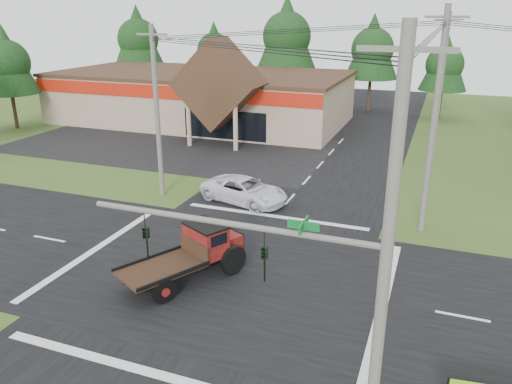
% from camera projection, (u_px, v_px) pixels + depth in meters
% --- Properties ---
extents(ground, '(120.00, 120.00, 0.00)m').
position_uv_depth(ground, '(226.00, 272.00, 22.58)').
color(ground, '#374A1A').
rests_on(ground, ground).
extents(road_ns, '(12.00, 120.00, 0.02)m').
position_uv_depth(road_ns, '(226.00, 272.00, 22.57)').
color(road_ns, black).
rests_on(road_ns, ground).
extents(road_ew, '(120.00, 12.00, 0.02)m').
position_uv_depth(road_ew, '(226.00, 272.00, 22.57)').
color(road_ew, black).
rests_on(road_ew, ground).
extents(parking_apron, '(28.00, 14.00, 0.02)m').
position_uv_depth(parking_apron, '(167.00, 146.00, 43.93)').
color(parking_apron, black).
rests_on(parking_apron, ground).
extents(cvs_building, '(30.40, 18.20, 9.19)m').
position_uv_depth(cvs_building, '(202.00, 96.00, 52.86)').
color(cvs_building, '#A0846D').
rests_on(cvs_building, ground).
extents(traffic_signal_mast, '(8.12, 0.24, 7.00)m').
position_uv_depth(traffic_signal_mast, '(313.00, 294.00, 12.55)').
color(traffic_signal_mast, '#595651').
rests_on(traffic_signal_mast, ground).
extents(utility_pole_nr, '(2.00, 0.30, 11.00)m').
position_uv_depth(utility_pole_nr, '(386.00, 262.00, 11.58)').
color(utility_pole_nr, '#595651').
rests_on(utility_pole_nr, ground).
extents(utility_pole_nw, '(2.00, 0.30, 10.50)m').
position_uv_depth(utility_pole_nw, '(157.00, 112.00, 30.43)').
color(utility_pole_nw, '#595651').
rests_on(utility_pole_nw, ground).
extents(utility_pole_ne, '(2.00, 0.30, 11.50)m').
position_uv_depth(utility_pole_ne, '(434.00, 123.00, 24.98)').
color(utility_pole_ne, '#595651').
rests_on(utility_pole_ne, ground).
extents(utility_pole_n, '(2.00, 0.30, 11.20)m').
position_uv_depth(utility_pole_n, '(440.00, 88.00, 37.36)').
color(utility_pole_n, '#595651').
rests_on(utility_pole_n, ground).
extents(tree_row_a, '(6.72, 6.72, 12.12)m').
position_uv_depth(tree_row_a, '(138.00, 37.00, 64.98)').
color(tree_row_a, '#332316').
rests_on(tree_row_a, ground).
extents(tree_row_b, '(5.60, 5.60, 10.10)m').
position_uv_depth(tree_row_b, '(214.00, 49.00, 63.90)').
color(tree_row_b, '#332316').
rests_on(tree_row_b, ground).
extents(tree_row_c, '(7.28, 7.28, 13.13)m').
position_uv_depth(tree_row_c, '(287.00, 34.00, 59.03)').
color(tree_row_c, '#332316').
rests_on(tree_row_c, ground).
extents(tree_row_d, '(6.16, 6.16, 11.11)m').
position_uv_depth(tree_row_d, '(373.00, 47.00, 57.07)').
color(tree_row_d, '#332316').
rests_on(tree_row_d, ground).
extents(tree_row_e, '(5.04, 5.04, 9.09)m').
position_uv_depth(tree_row_e, '(445.00, 63.00, 53.12)').
color(tree_row_e, '#332316').
rests_on(tree_row_e, ground).
extents(tree_side_w, '(5.60, 5.60, 10.10)m').
position_uv_depth(tree_side_w, '(6.00, 60.00, 48.48)').
color(tree_side_w, '#332316').
rests_on(tree_side_w, ground).
extents(antique_flatbed_truck, '(4.61, 6.07, 2.39)m').
position_uv_depth(antique_flatbed_truck, '(185.00, 256.00, 21.53)').
color(antique_flatbed_truck, '#530B10').
rests_on(antique_flatbed_truck, ground).
extents(white_pickup, '(5.99, 3.86, 1.54)m').
position_uv_depth(white_pickup, '(244.00, 190.00, 30.74)').
color(white_pickup, white).
rests_on(white_pickup, ground).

